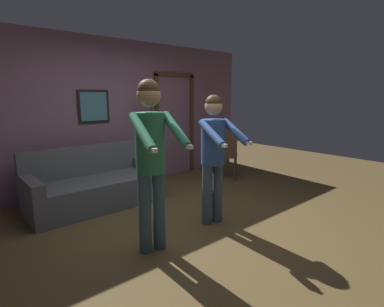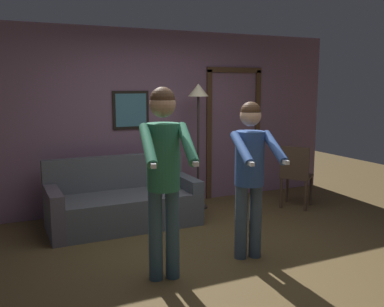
# 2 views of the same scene
# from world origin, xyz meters

# --- Properties ---
(ground_plane) EXTENTS (12.00, 12.00, 0.00)m
(ground_plane) POSITION_xyz_m (0.00, 0.00, 0.00)
(ground_plane) COLOR brown
(back_wall_assembly) EXTENTS (6.40, 0.10, 2.60)m
(back_wall_assembly) POSITION_xyz_m (0.02, 2.23, 1.30)
(back_wall_assembly) COLOR slate
(back_wall_assembly) RESTS_ON ground_plane
(couch) EXTENTS (1.90, 0.86, 0.87)m
(couch) POSITION_xyz_m (-0.57, 1.50, 0.28)
(couch) COLOR #515357
(couch) RESTS_ON ground_plane
(torchiere_lamp) EXTENTS (0.30, 0.30, 1.83)m
(torchiere_lamp) POSITION_xyz_m (0.66, 1.80, 1.48)
(torchiere_lamp) COLOR #332D28
(torchiere_lamp) RESTS_ON ground_plane
(person_standing_left) EXTENTS (0.52, 0.73, 1.80)m
(person_standing_left) POSITION_xyz_m (-0.66, -0.21, 1.10)
(person_standing_left) COLOR #355160
(person_standing_left) RESTS_ON ground_plane
(person_standing_right) EXTENTS (0.52, 0.70, 1.65)m
(person_standing_right) POSITION_xyz_m (0.33, -0.11, 0.99)
(person_standing_right) COLOR #3D4F61
(person_standing_right) RESTS_ON ground_plane
(dining_chair_distant) EXTENTS (0.59, 0.59, 0.93)m
(dining_chair_distant) POSITION_xyz_m (1.95, 1.17, 0.53)
(dining_chair_distant) COLOR #4C3828
(dining_chair_distant) RESTS_ON ground_plane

